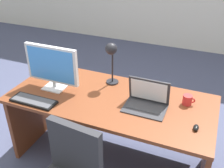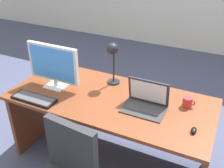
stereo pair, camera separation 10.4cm
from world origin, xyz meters
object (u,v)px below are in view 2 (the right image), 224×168
at_px(laptop, 146,99).
at_px(mouse, 194,130).
at_px(keyboard, 34,99).
at_px(desk, 113,114).
at_px(desk_lamp, 113,54).
at_px(coffee_mug, 188,102).
at_px(monitor, 53,64).

xyz_separation_m(laptop, mouse, (0.43, -0.17, -0.06)).
bearing_deg(keyboard, mouse, 6.80).
bearing_deg(desk, laptop, -7.63).
xyz_separation_m(keyboard, desk_lamp, (0.50, 0.55, 0.30)).
distance_m(laptop, desk_lamp, 0.53).
bearing_deg(coffee_mug, keyboard, -158.88).
bearing_deg(coffee_mug, monitor, -170.17).
relative_size(keyboard, desk_lamp, 0.98).
xyz_separation_m(keyboard, mouse, (1.35, 0.16, 0.01)).
distance_m(laptop, keyboard, 0.98).
xyz_separation_m(desk, monitor, (-0.55, -0.10, 0.46)).
bearing_deg(keyboard, desk_lamp, 47.91).
relative_size(desk, desk_lamp, 4.33).
distance_m(desk_lamp, coffee_mug, 0.79).
bearing_deg(laptop, keyboard, -160.44).
bearing_deg(mouse, laptop, 158.80).
height_order(keyboard, coffee_mug, coffee_mug).
bearing_deg(desk, desk_lamp, 115.69).
bearing_deg(desk_lamp, monitor, -148.45).
height_order(desk, mouse, mouse).
bearing_deg(monitor, desk_lamp, 31.55).
relative_size(laptop, mouse, 4.70).
height_order(desk, desk_lamp, desk_lamp).
relative_size(desk, coffee_mug, 17.22).
relative_size(monitor, mouse, 6.91).
height_order(laptop, mouse, laptop).
distance_m(monitor, laptop, 0.90).
height_order(mouse, desk_lamp, desk_lamp).
relative_size(monitor, coffee_mug, 4.88).
distance_m(desk, monitor, 0.72).
bearing_deg(monitor, keyboard, -97.79).
height_order(keyboard, mouse, mouse).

